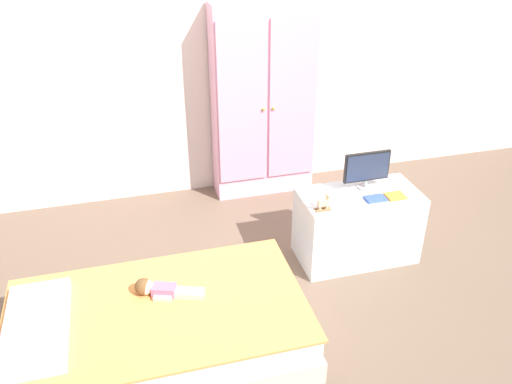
% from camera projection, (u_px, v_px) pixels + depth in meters
% --- Properties ---
extents(ground_plane, '(10.00, 10.00, 0.02)m').
position_uv_depth(ground_plane, '(272.00, 297.00, 3.45)').
color(ground_plane, brown).
extents(back_wall, '(6.40, 0.05, 2.70)m').
position_uv_depth(back_wall, '(216.00, 30.00, 4.10)').
color(back_wall, silver).
rests_on(back_wall, ground_plane).
extents(bed, '(1.63, 0.95, 0.31)m').
position_uv_depth(bed, '(160.00, 330.00, 2.98)').
color(bed, beige).
rests_on(bed, ground_plane).
extents(pillow, '(0.32, 0.68, 0.05)m').
position_uv_depth(pillow, '(36.00, 326.00, 2.75)').
color(pillow, silver).
rests_on(pillow, bed).
extents(doll, '(0.38, 0.20, 0.10)m').
position_uv_depth(doll, '(156.00, 289.00, 2.99)').
color(doll, '#D6668E').
rests_on(doll, bed).
extents(wardrobe, '(0.82, 0.29, 1.59)m').
position_uv_depth(wardrobe, '(264.00, 102.00, 4.30)').
color(wardrobe, '#EFADCC').
rests_on(wardrobe, ground_plane).
extents(tv_stand, '(0.81, 0.42, 0.51)m').
position_uv_depth(tv_stand, '(357.00, 226.00, 3.71)').
color(tv_stand, silver).
rests_on(tv_stand, ground_plane).
extents(tv_monitor, '(0.32, 0.10, 0.27)m').
position_uv_depth(tv_monitor, '(367.00, 168.00, 3.59)').
color(tv_monitor, '#99999E').
rests_on(tv_monitor, tv_stand).
extents(rocking_horse_toy, '(0.11, 0.04, 0.13)m').
position_uv_depth(rocking_horse_toy, '(325.00, 202.00, 3.38)').
color(rocking_horse_toy, '#8E6642').
rests_on(rocking_horse_toy, tv_stand).
extents(book_blue, '(0.13, 0.08, 0.02)m').
position_uv_depth(book_blue, '(375.00, 199.00, 3.52)').
color(book_blue, blue).
rests_on(book_blue, tv_stand).
extents(book_orange, '(0.13, 0.10, 0.01)m').
position_uv_depth(book_orange, '(395.00, 196.00, 3.55)').
color(book_orange, orange).
rests_on(book_orange, tv_stand).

